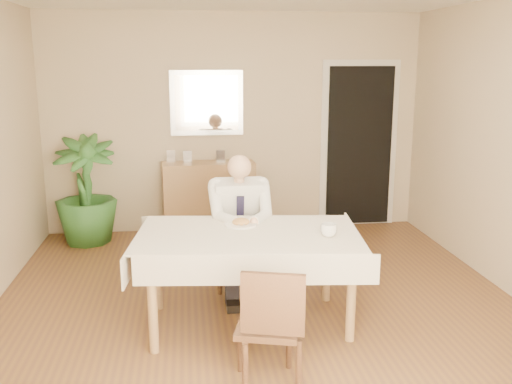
{
  "coord_description": "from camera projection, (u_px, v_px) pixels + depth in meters",
  "views": [
    {
      "loc": [
        -0.58,
        -4.33,
        2.04
      ],
      "look_at": [
        0.0,
        0.35,
        0.95
      ],
      "focal_mm": 40.0,
      "sensor_mm": 36.0,
      "label": 1
    }
  ],
  "objects": [
    {
      "name": "room",
      "position": [
        262.0,
        158.0,
        4.42
      ],
      "size": [
        5.0,
        5.02,
        2.6
      ],
      "color": "brown",
      "rests_on": "ground"
    },
    {
      "name": "knife",
      "position": [
        247.0,
        224.0,
        4.5
      ],
      "size": [
        0.01,
        0.13,
        0.01
      ],
      "primitive_type": "cylinder",
      "rotation": [
        1.57,
        0.0,
        0.0
      ],
      "color": "silver",
      "rests_on": "dining_table"
    },
    {
      "name": "coffee_mug",
      "position": [
        329.0,
        230.0,
        4.26
      ],
      "size": [
        0.12,
        0.12,
        0.1
      ],
      "primitive_type": "imported",
      "rotation": [
        0.0,
        0.0,
        0.01
      ],
      "color": "white",
      "rests_on": "dining_table"
    },
    {
      "name": "doorway",
      "position": [
        359.0,
        146.0,
        7.06
      ],
      "size": [
        0.96,
        0.07,
        2.1
      ],
      "color": "beige",
      "rests_on": "ground"
    },
    {
      "name": "food",
      "position": [
        241.0,
        222.0,
        4.56
      ],
      "size": [
        0.14,
        0.14,
        0.06
      ],
      "primitive_type": "ellipsoid",
      "color": "olive",
      "rests_on": "dining_table"
    },
    {
      "name": "photo_frame_right",
      "position": [
        221.0,
        156.0,
        6.73
      ],
      "size": [
        0.1,
        0.02,
        0.14
      ],
      "primitive_type": "cube",
      "color": "silver",
      "rests_on": "sideboard"
    },
    {
      "name": "mirror",
      "position": [
        207.0,
        103.0,
        6.72
      ],
      "size": [
        0.86,
        0.04,
        0.76
      ],
      "color": "silver",
      "rests_on": "room"
    },
    {
      "name": "potted_palm",
      "position": [
        85.0,
        190.0,
        6.42
      ],
      "size": [
        0.76,
        0.76,
        1.23
      ],
      "primitive_type": "imported",
      "rotation": [
        0.0,
        0.0,
        0.12
      ],
      "color": "#295E24",
      "rests_on": "ground"
    },
    {
      "name": "window",
      "position": [
        355.0,
        233.0,
        2.0
      ],
      "size": [
        1.34,
        0.04,
        1.44
      ],
      "color": "beige",
      "rests_on": "room"
    },
    {
      "name": "dining_table",
      "position": [
        248.0,
        243.0,
        4.38
      ],
      "size": [
        1.82,
        1.2,
        0.75
      ],
      "rotation": [
        0.0,
        0.0,
        -0.11
      ],
      "color": "olive",
      "rests_on": "ground"
    },
    {
      "name": "photo_frame_center",
      "position": [
        188.0,
        157.0,
        6.69
      ],
      "size": [
        0.1,
        0.02,
        0.14
      ],
      "primitive_type": "cube",
      "color": "silver",
      "rests_on": "sideboard"
    },
    {
      "name": "seated_man",
      "position": [
        241.0,
        220.0,
        4.95
      ],
      "size": [
        0.48,
        0.72,
        1.24
      ],
      "color": "white",
      "rests_on": "ground"
    },
    {
      "name": "chair_far",
      "position": [
        238.0,
        228.0,
        5.27
      ],
      "size": [
        0.45,
        0.45,
        0.93
      ],
      "rotation": [
        0.0,
        0.0,
        0.03
      ],
      "color": "#422A17",
      "rests_on": "ground"
    },
    {
      "name": "photo_frame_left",
      "position": [
        171.0,
        156.0,
        6.74
      ],
      "size": [
        0.1,
        0.02,
        0.14
      ],
      "primitive_type": "cube",
      "color": "silver",
      "rests_on": "sideboard"
    },
    {
      "name": "sideboard",
      "position": [
        209.0,
        198.0,
        6.82
      ],
      "size": [
        1.11,
        0.44,
        0.87
      ],
      "primitive_type": "cube",
      "rotation": [
        0.0,
        0.0,
        0.07
      ],
      "color": "olive",
      "rests_on": "ground"
    },
    {
      "name": "fork",
      "position": [
        236.0,
        225.0,
        4.49
      ],
      "size": [
        0.01,
        0.13,
        0.01
      ],
      "primitive_type": "cylinder",
      "rotation": [
        1.57,
        0.0,
        0.0
      ],
      "color": "silver",
      "rests_on": "dining_table"
    },
    {
      "name": "chair_near",
      "position": [
        270.0,
        323.0,
        3.53
      ],
      "size": [
        0.48,
        0.48,
        0.82
      ],
      "rotation": [
        0.0,
        0.0,
        -0.27
      ],
      "color": "#422A17",
      "rests_on": "ground"
    },
    {
      "name": "plate",
      "position": [
        241.0,
        224.0,
        4.56
      ],
      "size": [
        0.26,
        0.26,
        0.02
      ],
      "primitive_type": "cylinder",
      "color": "white",
      "rests_on": "dining_table"
    }
  ]
}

